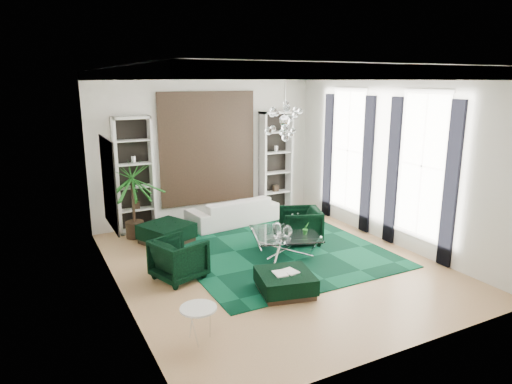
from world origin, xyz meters
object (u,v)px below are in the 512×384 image
ottoman_front (285,283)px  palm (132,190)px  sofa (233,211)px  ottoman_side (167,233)px  armchair_left (179,259)px  armchair_right (300,226)px  coffee_table (285,243)px  side_table (199,325)px

ottoman_front → palm: bearing=111.8°
sofa → ottoman_front: sofa is taller
palm → ottoman_front: bearing=-68.2°
sofa → ottoman_side: sofa is taller
armchair_left → armchair_right: (3.06, 0.61, 0.01)m
armchair_right → ottoman_front: size_ratio=0.96×
coffee_table → side_table: side_table is taller
armchair_right → coffee_table: armchair_right is taller
side_table → armchair_left: bearing=79.1°
armchair_right → ottoman_front: bearing=-17.3°
palm → coffee_table: bearing=-43.9°
ottoman_side → side_table: size_ratio=1.89×
ottoman_side → ottoman_front: size_ratio=1.08×
sofa → palm: 2.62m
armchair_left → side_table: bearing=150.0°
armchair_left → coffee_table: armchair_left is taller
ottoman_side → side_table: 4.25m
sofa → ottoman_front: size_ratio=2.54×
ottoman_front → side_table: bearing=-158.3°
ottoman_front → palm: size_ratio=0.40×
armchair_left → ottoman_front: bearing=-153.3°
ottoman_front → armchair_right: bearing=51.5°
ottoman_front → sofa: bearing=78.3°
armchair_right → sofa: bearing=-137.4°
coffee_table → ottoman_front: (-0.96, -1.61, -0.05)m
ottoman_side → ottoman_front: bearing=-72.3°
sofa → side_table: 5.47m
coffee_table → palm: 3.74m
ottoman_side → side_table: (-0.77, -4.18, 0.03)m
sofa → armchair_right: armchair_right is taller
coffee_table → ottoman_side: 2.75m
armchair_left → coffee_table: 2.42m
coffee_table → armchair_left: bearing=-175.3°
armchair_right → side_table: 4.44m
armchair_left → armchair_right: bearing=-97.8°
sofa → armchair_left: (-2.28, -2.60, 0.05)m
coffee_table → side_table: (-2.82, -2.35, 0.02)m
ottoman_side → palm: bearing=128.9°
armchair_right → palm: bearing=-101.6°
armchair_right → ottoman_front: (-1.61, -2.02, -0.22)m
side_table → sofa: bearing=60.4°
armchair_right → coffee_table: size_ratio=0.66×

